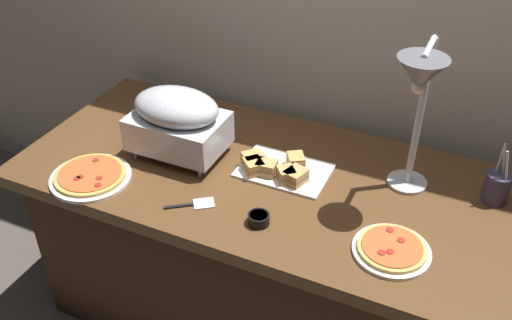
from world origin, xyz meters
name	(u,v)px	position (x,y,z in m)	size (l,w,h in m)	color
ground_plane	(272,316)	(0.00, 0.00, 0.00)	(8.00, 8.00, 0.00)	#4C443D
back_wall	(329,13)	(0.00, 0.50, 1.20)	(4.40, 0.04, 2.40)	#B7A893
buffet_table	(273,252)	(0.00, 0.00, 0.39)	(1.90, 0.84, 0.76)	brown
chafing_dish	(177,120)	(-0.39, -0.02, 0.91)	(0.35, 0.24, 0.27)	#B7BABF
heat_lamp	(420,89)	(0.44, 0.03, 1.20)	(0.15, 0.30, 0.56)	#B7BABF
pizza_plate_front	(392,249)	(0.47, -0.21, 0.77)	(0.24, 0.24, 0.03)	white
pizza_plate_center	(90,176)	(-0.59, -0.29, 0.77)	(0.29, 0.29, 0.03)	white
sandwich_platter	(278,169)	(0.00, 0.02, 0.78)	(0.32, 0.22, 0.06)	white
sauce_cup_near	(259,219)	(0.05, -0.26, 0.78)	(0.07, 0.07, 0.04)	black
utensil_holder	(497,187)	(0.73, 0.18, 0.82)	(0.08, 0.08, 0.22)	#383347
serving_spatula	(192,205)	(-0.19, -0.27, 0.76)	(0.16, 0.13, 0.01)	#B7BABF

